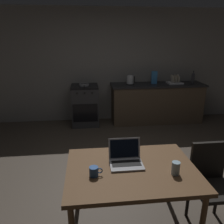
# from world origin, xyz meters

# --- Properties ---
(ground_plane) EXTENTS (12.00, 12.00, 0.00)m
(ground_plane) POSITION_xyz_m (0.00, 0.00, 0.00)
(ground_plane) COLOR #473D33
(back_wall) EXTENTS (6.40, 0.10, 2.58)m
(back_wall) POSITION_xyz_m (0.30, 2.69, 1.29)
(back_wall) COLOR gray
(back_wall) RESTS_ON ground_plane
(kitchen_counter) EXTENTS (2.16, 0.64, 0.92)m
(kitchen_counter) POSITION_xyz_m (1.18, 2.34, 0.46)
(kitchen_counter) COLOR #4C3D2D
(kitchen_counter) RESTS_ON ground_plane
(stove_oven) EXTENTS (0.60, 0.62, 0.92)m
(stove_oven) POSITION_xyz_m (-0.51, 2.34, 0.46)
(stove_oven) COLOR #2D2D30
(stove_oven) RESTS_ON ground_plane
(dining_table) EXTENTS (1.23, 0.89, 0.75)m
(dining_table) POSITION_xyz_m (-0.06, -0.83, 0.68)
(dining_table) COLOR brown
(dining_table) RESTS_ON ground_plane
(chair) EXTENTS (0.40, 0.40, 0.91)m
(chair) POSITION_xyz_m (0.79, -0.79, 0.53)
(chair) COLOR black
(chair) RESTS_ON ground_plane
(laptop) EXTENTS (0.32, 0.27, 0.22)m
(laptop) POSITION_xyz_m (-0.10, -0.74, 0.80)
(laptop) COLOR #99999E
(laptop) RESTS_ON dining_table
(electric_kettle) EXTENTS (0.19, 0.17, 0.22)m
(electric_kettle) POSITION_xyz_m (0.53, 2.34, 1.02)
(electric_kettle) COLOR black
(electric_kettle) RESTS_ON kitchen_counter
(bottle) EXTENTS (0.07, 0.07, 0.29)m
(bottle) POSITION_xyz_m (1.99, 2.29, 1.05)
(bottle) COLOR #2D2D33
(bottle) RESTS_ON kitchen_counter
(frying_pan) EXTENTS (0.22, 0.39, 0.05)m
(frying_pan) POSITION_xyz_m (-0.51, 2.31, 0.94)
(frying_pan) COLOR gray
(frying_pan) RESTS_ON stove_oven
(coffee_mug) EXTENTS (0.12, 0.08, 0.09)m
(coffee_mug) POSITION_xyz_m (-0.42, -0.91, 0.80)
(coffee_mug) COLOR #264C8C
(coffee_mug) RESTS_ON dining_table
(drinking_glass) EXTENTS (0.07, 0.07, 0.12)m
(drinking_glass) POSITION_xyz_m (0.32, -0.97, 0.81)
(drinking_glass) COLOR #99B7C6
(drinking_glass) RESTS_ON dining_table
(cereal_box) EXTENTS (0.13, 0.05, 0.29)m
(cereal_box) POSITION_xyz_m (1.09, 2.36, 1.06)
(cereal_box) COLOR #3372B2
(cereal_box) RESTS_ON kitchen_counter
(dish_rack) EXTENTS (0.34, 0.26, 0.21)m
(dish_rack) POSITION_xyz_m (1.58, 2.34, 0.96)
(dish_rack) COLOR silver
(dish_rack) RESTS_ON kitchen_counter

